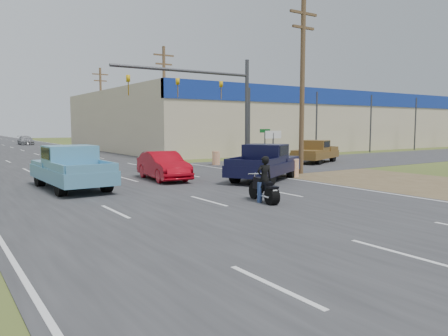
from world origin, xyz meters
TOP-DOWN VIEW (x-y plane):
  - ground at (0.00, 0.00)m, footprint 200.00×200.00m
  - main_road at (0.00, 40.00)m, footprint 15.00×180.00m
  - cross_road at (0.00, 18.00)m, footprint 120.00×10.00m
  - dirt_verge at (11.00, 10.00)m, footprint 8.00×18.00m
  - big_box_store at (32.00, 39.93)m, footprint 50.00×28.10m
  - utility_pole_1 at (9.50, 13.00)m, footprint 2.00×0.28m
  - utility_pole_2 at (9.50, 31.00)m, footprint 2.00×0.28m
  - utility_pole_3 at (9.50, 49.00)m, footprint 2.00×0.28m
  - tree_3 at (55.00, 70.00)m, footprint 8.40×8.40m
  - tree_5 at (30.00, 95.00)m, footprint 7.98×7.98m
  - barrel_0 at (8.00, 12.00)m, footprint 0.56×0.56m
  - barrel_1 at (8.40, 20.50)m, footprint 0.56×0.56m
  - lane_sign at (8.20, 14.00)m, footprint 1.20×0.08m
  - street_name_sign at (8.80, 15.50)m, footprint 0.80×0.08m
  - signal_mast at (5.82, 17.00)m, footprint 9.12×0.40m
  - red_convertible at (1.47, 14.80)m, footprint 1.99×4.59m
  - motorcycle at (1.60, 6.64)m, footprint 0.73×2.02m
  - rider at (1.60, 6.68)m, footprint 0.65×0.48m
  - blue_pickup at (-3.39, 14.25)m, footprint 2.42×5.92m
  - navy_pickup at (5.89, 11.85)m, footprint 5.95×4.72m
  - brown_pickup at (15.61, 17.87)m, footprint 5.54×3.91m
  - distant_car_silver at (2.96, 63.59)m, footprint 1.83×4.47m

SIDE VIEW (x-z plane):
  - ground at x=0.00m, z-range 0.00..0.00m
  - dirt_verge at x=11.00m, z-range 0.00..0.01m
  - cross_road at x=0.00m, z-range 0.00..0.02m
  - main_road at x=0.00m, z-range 0.00..0.02m
  - motorcycle at x=1.60m, z-range -0.06..0.97m
  - barrel_0 at x=8.00m, z-range 0.00..1.00m
  - barrel_1 at x=8.40m, z-range 0.00..1.00m
  - distant_car_silver at x=2.96m, z-range 0.00..1.29m
  - red_convertible at x=1.47m, z-range 0.00..1.47m
  - rider at x=1.60m, z-range 0.00..1.62m
  - brown_pickup at x=15.61m, z-range 0.01..1.73m
  - navy_pickup at x=5.89m, z-range 0.01..1.88m
  - blue_pickup at x=-3.39m, z-range 0.01..1.95m
  - street_name_sign at x=8.80m, z-range 0.30..2.91m
  - lane_sign at x=8.20m, z-range 0.64..3.16m
  - big_box_store at x=32.00m, z-range 0.01..6.61m
  - signal_mast at x=5.82m, z-range 1.30..8.30m
  - utility_pole_1 at x=9.50m, z-range 0.32..10.32m
  - utility_pole_2 at x=9.50m, z-range 0.32..10.32m
  - utility_pole_3 at x=9.50m, z-range 0.32..10.32m
  - tree_5 at x=30.00m, z-range 0.94..10.82m
  - tree_3 at x=55.00m, z-range 0.99..11.39m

